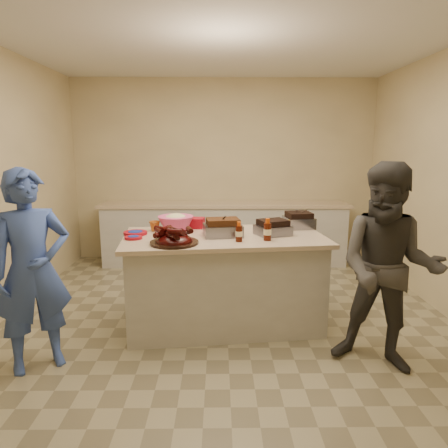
{
  "coord_description": "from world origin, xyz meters",
  "views": [
    {
      "loc": [
        -0.07,
        -3.59,
        1.73
      ],
      "look_at": [
        -0.03,
        0.15,
        0.99
      ],
      "focal_mm": 32.0,
      "sensor_mm": 36.0,
      "label": 1
    }
  ],
  "objects_px": {
    "mustard_bottle": "(214,232)",
    "guest_blue": "(41,365)",
    "coleslaw_bowl": "(176,230)",
    "plastic_cup": "(155,231)",
    "bbq_bottle_a": "(239,241)",
    "bbq_bottle_b": "(267,240)",
    "guest_gray": "(380,366)",
    "roasting_pan": "(298,228)",
    "island": "(224,323)",
    "rib_platter": "(174,244)"
  },
  "relations": [
    {
      "from": "mustard_bottle",
      "to": "guest_blue",
      "type": "xyz_separation_m",
      "value": [
        -1.37,
        -0.93,
        -0.89
      ]
    },
    {
      "from": "coleslaw_bowl",
      "to": "plastic_cup",
      "type": "xyz_separation_m",
      "value": [
        -0.21,
        -0.03,
        0.0
      ]
    },
    {
      "from": "bbq_bottle_a",
      "to": "mustard_bottle",
      "type": "bearing_deg",
      "value": 119.1
    },
    {
      "from": "guest_blue",
      "to": "mustard_bottle",
      "type": "bearing_deg",
      "value": 0.9
    },
    {
      "from": "bbq_bottle_b",
      "to": "guest_gray",
      "type": "distance_m",
      "value": 1.37
    },
    {
      "from": "roasting_pan",
      "to": "guest_blue",
      "type": "bearing_deg",
      "value": -161.37
    },
    {
      "from": "island",
      "to": "plastic_cup",
      "type": "bearing_deg",
      "value": 157.13
    },
    {
      "from": "bbq_bottle_a",
      "to": "guest_gray",
      "type": "relative_size",
      "value": 0.11
    },
    {
      "from": "rib_platter",
      "to": "mustard_bottle",
      "type": "distance_m",
      "value": 0.59
    },
    {
      "from": "island",
      "to": "mustard_bottle",
      "type": "bearing_deg",
      "value": 114.78
    },
    {
      "from": "island",
      "to": "guest_gray",
      "type": "xyz_separation_m",
      "value": [
        1.24,
        -0.8,
        0.0
      ]
    },
    {
      "from": "roasting_pan",
      "to": "guest_gray",
      "type": "height_order",
      "value": "roasting_pan"
    },
    {
      "from": "bbq_bottle_a",
      "to": "guest_blue",
      "type": "distance_m",
      "value": 1.9
    },
    {
      "from": "island",
      "to": "roasting_pan",
      "type": "xyz_separation_m",
      "value": [
        0.78,
        0.35,
        0.89
      ]
    },
    {
      "from": "bbq_bottle_b",
      "to": "plastic_cup",
      "type": "bearing_deg",
      "value": 158.82
    },
    {
      "from": "mustard_bottle",
      "to": "guest_blue",
      "type": "relative_size",
      "value": 0.08
    },
    {
      "from": "bbq_bottle_a",
      "to": "guest_gray",
      "type": "xyz_separation_m",
      "value": [
        1.11,
        -0.55,
        -0.89
      ]
    },
    {
      "from": "island",
      "to": "coleslaw_bowl",
      "type": "xyz_separation_m",
      "value": [
        -0.48,
        0.24,
        0.89
      ]
    },
    {
      "from": "island",
      "to": "bbq_bottle_b",
      "type": "relative_size",
      "value": 9.4
    },
    {
      "from": "bbq_bottle_a",
      "to": "plastic_cup",
      "type": "xyz_separation_m",
      "value": [
        -0.82,
        0.45,
        0.0
      ]
    },
    {
      "from": "coleslaw_bowl",
      "to": "guest_blue",
      "type": "distance_m",
      "value": 1.67
    },
    {
      "from": "bbq_bottle_b",
      "to": "bbq_bottle_a",
      "type": "bearing_deg",
      "value": -172.06
    },
    {
      "from": "rib_platter",
      "to": "mustard_bottle",
      "type": "height_order",
      "value": "rib_platter"
    },
    {
      "from": "coleslaw_bowl",
      "to": "bbq_bottle_a",
      "type": "bearing_deg",
      "value": -38.61
    },
    {
      "from": "roasting_pan",
      "to": "coleslaw_bowl",
      "type": "distance_m",
      "value": 1.26
    },
    {
      "from": "bbq_bottle_a",
      "to": "plastic_cup",
      "type": "distance_m",
      "value": 0.94
    },
    {
      "from": "rib_platter",
      "to": "bbq_bottle_b",
      "type": "xyz_separation_m",
      "value": [
        0.82,
        0.11,
        0.0
      ]
    },
    {
      "from": "rib_platter",
      "to": "guest_blue",
      "type": "bearing_deg",
      "value": -157.16
    },
    {
      "from": "island",
      "to": "mustard_bottle",
      "type": "height_order",
      "value": "mustard_bottle"
    },
    {
      "from": "mustard_bottle",
      "to": "plastic_cup",
      "type": "height_order",
      "value": "mustard_bottle"
    },
    {
      "from": "roasting_pan",
      "to": "island",
      "type": "bearing_deg",
      "value": -163.19
    },
    {
      "from": "island",
      "to": "plastic_cup",
      "type": "height_order",
      "value": "plastic_cup"
    },
    {
      "from": "bbq_bottle_b",
      "to": "plastic_cup",
      "type": "xyz_separation_m",
      "value": [
        -1.07,
        0.42,
        0.0
      ]
    },
    {
      "from": "roasting_pan",
      "to": "plastic_cup",
      "type": "xyz_separation_m",
      "value": [
        -1.47,
        -0.15,
        0.0
      ]
    },
    {
      "from": "roasting_pan",
      "to": "bbq_bottle_a",
      "type": "xyz_separation_m",
      "value": [
        -0.65,
        -0.6,
        0.0
      ]
    },
    {
      "from": "coleslaw_bowl",
      "to": "bbq_bottle_b",
      "type": "bearing_deg",
      "value": -27.53
    },
    {
      "from": "guest_gray",
      "to": "guest_blue",
      "type": "bearing_deg",
      "value": -154.35
    },
    {
      "from": "coleslaw_bowl",
      "to": "bbq_bottle_a",
      "type": "distance_m",
      "value": 0.78
    },
    {
      "from": "rib_platter",
      "to": "plastic_cup",
      "type": "height_order",
      "value": "rib_platter"
    },
    {
      "from": "rib_platter",
      "to": "plastic_cup",
      "type": "xyz_separation_m",
      "value": [
        -0.25,
        0.53,
        0.0
      ]
    },
    {
      "from": "bbq_bottle_a",
      "to": "rib_platter",
      "type": "bearing_deg",
      "value": -172.12
    },
    {
      "from": "coleslaw_bowl",
      "to": "mustard_bottle",
      "type": "xyz_separation_m",
      "value": [
        0.38,
        -0.07,
        0.0
      ]
    },
    {
      "from": "bbq_bottle_b",
      "to": "guest_blue",
      "type": "bearing_deg",
      "value": -163.49
    },
    {
      "from": "island",
      "to": "roasting_pan",
      "type": "relative_size",
      "value": 6.73
    },
    {
      "from": "plastic_cup",
      "to": "guest_gray",
      "type": "relative_size",
      "value": 0.07
    },
    {
      "from": "coleslaw_bowl",
      "to": "guest_blue",
      "type": "height_order",
      "value": "coleslaw_bowl"
    },
    {
      "from": "rib_platter",
      "to": "guest_blue",
      "type": "distance_m",
      "value": 1.43
    },
    {
      "from": "guest_blue",
      "to": "guest_gray",
      "type": "bearing_deg",
      "value": -33.93
    },
    {
      "from": "bbq_bottle_b",
      "to": "guest_gray",
      "type": "relative_size",
      "value": 0.12
    },
    {
      "from": "guest_blue",
      "to": "island",
      "type": "bearing_deg",
      "value": -5.85
    }
  ]
}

